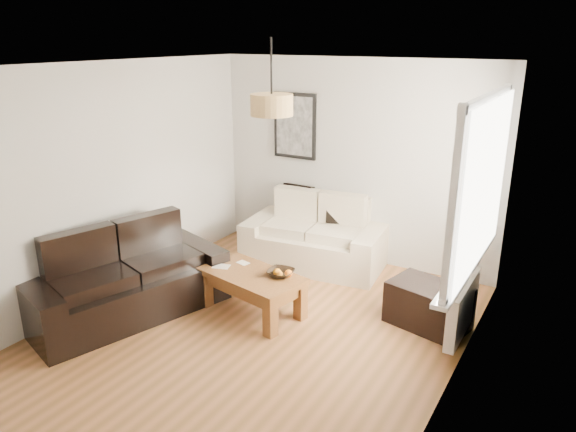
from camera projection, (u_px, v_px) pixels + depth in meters
The scene contains 21 objects.
floor at pixel (258, 330), 5.48m from camera, with size 4.50×4.50×0.00m, color brown.
ceiling at pixel (253, 65), 4.65m from camera, with size 3.80×4.50×0.00m, color white, non-canonical shape.
wall_back at pixel (353, 162), 6.90m from camera, with size 3.80×0.04×2.60m, color silver, non-canonical shape.
wall_front at pixel (47, 307), 3.23m from camera, with size 3.80×0.04×2.60m, color silver, non-canonical shape.
wall_left at pixel (113, 182), 5.98m from camera, with size 0.04×4.50×2.60m, color silver, non-canonical shape.
wall_right at pixel (460, 247), 4.15m from camera, with size 0.04×4.50×2.60m, color silver, non-canonical shape.
window_bay at pixel (482, 185), 4.73m from camera, with size 0.14×1.90×1.60m, color white, non-canonical shape.
radiator at pixel (463, 308), 5.13m from camera, with size 0.10×0.90×0.52m, color white.
poster at pixel (295, 126), 7.16m from camera, with size 0.62×0.04×0.87m, color black, non-canonical shape.
pendant_shade at pixel (272, 105), 5.01m from camera, with size 0.40×0.40×0.20m, color tan.
loveseat_cream at pixel (315, 232), 6.93m from camera, with size 1.76×0.96×0.87m, color beige, non-canonical shape.
sofa_leather at pixel (125, 274), 5.71m from camera, with size 2.04×0.99×0.88m, color black, non-canonical shape.
coffee_table at pixel (252, 293), 5.77m from camera, with size 1.11×0.61×0.45m, color brown, non-canonical shape.
ottoman at pixel (429, 306), 5.50m from camera, with size 0.78×0.50×0.45m, color black.
cushion_left at pixel (297, 200), 7.19m from camera, with size 0.41×0.13×0.41m, color black.
cushion_right at pixel (342, 209), 6.88m from camera, with size 0.38×0.12×0.38m, color black.
fruit_bowl at pixel (281, 273), 5.63m from camera, with size 0.27×0.27×0.07m, color black.
orange_a at pixel (280, 274), 5.59m from camera, with size 0.07×0.07×0.07m, color orange.
orange_b at pixel (288, 273), 5.60m from camera, with size 0.08×0.08×0.08m, color orange.
orange_c at pixel (277, 272), 5.62m from camera, with size 0.09×0.09×0.09m, color orange.
papers at pixel (221, 266), 5.86m from camera, with size 0.18×0.13×0.01m, color silver.
Camera 1 is at (2.72, -4.00, 2.85)m, focal length 33.61 mm.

